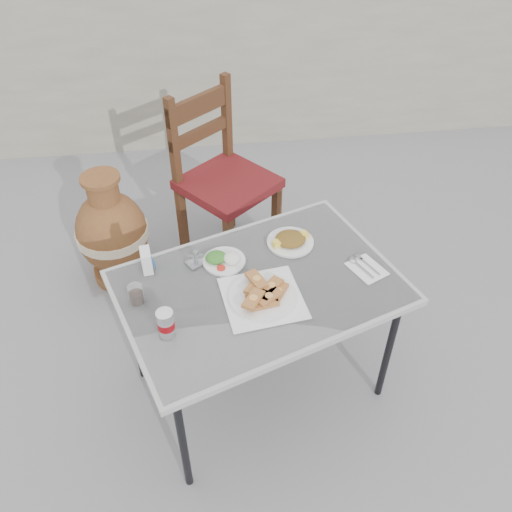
{
  "coord_description": "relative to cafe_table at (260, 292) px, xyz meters",
  "views": [
    {
      "loc": [
        -0.38,
        -1.55,
        2.27
      ],
      "look_at": [
        -0.17,
        0.08,
        0.81
      ],
      "focal_mm": 38.0,
      "sensor_mm": 36.0,
      "label": 1
    }
  ],
  "objects": [
    {
      "name": "napkin_holder",
      "position": [
        -0.46,
        0.15,
        0.1
      ],
      "size": [
        0.06,
        0.09,
        0.1
      ],
      "rotation": [
        0.0,
        0.0,
        0.12
      ],
      "color": "white",
      "rests_on": "cafe_table"
    },
    {
      "name": "soda_can",
      "position": [
        -0.38,
        -0.22,
        0.11
      ],
      "size": [
        0.07,
        0.07,
        0.12
      ],
      "color": "white",
      "rests_on": "cafe_table"
    },
    {
      "name": "condiment_caddy",
      "position": [
        -0.25,
        0.16,
        0.07
      ],
      "size": [
        0.1,
        0.1,
        0.06
      ],
      "rotation": [
        0.0,
        0.0,
        0.56
      ],
      "color": "#AEAEB5",
      "rests_on": "cafe_table"
    },
    {
      "name": "back_wall",
      "position": [
        0.16,
        2.47,
        -0.04
      ],
      "size": [
        6.0,
        0.25,
        1.2
      ],
      "primitive_type": "cube",
      "color": "#9F9A85",
      "rests_on": "ground"
    },
    {
      "name": "chair",
      "position": [
        -0.08,
        1.03,
        -0.1
      ],
      "size": [
        0.65,
        0.65,
        1.05
      ],
      "rotation": [
        0.0,
        0.0,
        0.69
      ],
      "color": "#371B0F",
      "rests_on": "ground"
    },
    {
      "name": "cafe_table",
      "position": [
        0.0,
        0.0,
        0.0
      ],
      "size": [
        1.33,
        1.11,
        0.69
      ],
      "rotation": [
        0.0,
        0.0,
        0.34
      ],
      "color": "black",
      "rests_on": "ground"
    },
    {
      "name": "pide_plate",
      "position": [
        0.0,
        -0.08,
        0.08
      ],
      "size": [
        0.35,
        0.35,
        0.06
      ],
      "rotation": [
        0.0,
        0.0,
        0.13
      ],
      "color": "white",
      "rests_on": "cafe_table"
    },
    {
      "name": "salad_rice_plate",
      "position": [
        -0.14,
        0.16,
        0.07
      ],
      "size": [
        0.19,
        0.19,
        0.05
      ],
      "color": "white",
      "rests_on": "cafe_table"
    },
    {
      "name": "cutlery_napkin",
      "position": [
        0.46,
        0.04,
        0.05
      ],
      "size": [
        0.18,
        0.2,
        0.01
      ],
      "rotation": [
        0.0,
        0.0,
        0.44
      ],
      "color": "white",
      "rests_on": "cafe_table"
    },
    {
      "name": "cola_glass",
      "position": [
        -0.5,
        -0.04,
        0.09
      ],
      "size": [
        0.06,
        0.06,
        0.09
      ],
      "color": "white",
      "rests_on": "cafe_table"
    },
    {
      "name": "terracotta_urn",
      "position": [
        -0.72,
        0.88,
        -0.31
      ],
      "size": [
        0.41,
        0.41,
        0.71
      ],
      "color": "brown",
      "rests_on": "ground"
    },
    {
      "name": "ground",
      "position": [
        0.16,
        -0.03,
        -0.64
      ],
      "size": [
        80.0,
        80.0,
        0.0
      ],
      "primitive_type": "plane",
      "color": "slate",
      "rests_on": "ground"
    },
    {
      "name": "salad_chopped_plate",
      "position": [
        0.17,
        0.24,
        0.07
      ],
      "size": [
        0.21,
        0.21,
        0.05
      ],
      "color": "white",
      "rests_on": "cafe_table"
    }
  ]
}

